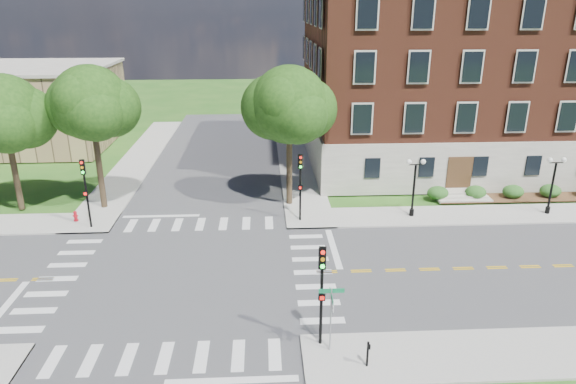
{
  "coord_description": "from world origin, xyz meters",
  "views": [
    {
      "loc": [
        4.42,
        -25.91,
        14.55
      ],
      "look_at": [
        6.01,
        4.77,
        3.2
      ],
      "focal_mm": 32.0,
      "sensor_mm": 36.0,
      "label": 1
    }
  ],
  "objects_px": {
    "twin_lamp_west": "(414,184)",
    "street_sign_pole": "(331,307)",
    "traffic_signal_se": "(322,284)",
    "twin_lamp_east": "(553,182)",
    "fire_hydrant": "(76,216)",
    "push_button_post": "(368,353)",
    "traffic_signal_nw": "(85,185)",
    "traffic_signal_ne": "(300,179)"
  },
  "relations": [
    {
      "from": "traffic_signal_nw",
      "to": "street_sign_pole",
      "type": "height_order",
      "value": "traffic_signal_nw"
    },
    {
      "from": "street_sign_pole",
      "to": "push_button_post",
      "type": "xyz_separation_m",
      "value": [
        1.43,
        -1.16,
        -1.51
      ]
    },
    {
      "from": "traffic_signal_se",
      "to": "traffic_signal_nw",
      "type": "relative_size",
      "value": 1.0
    },
    {
      "from": "twin_lamp_west",
      "to": "traffic_signal_se",
      "type": "bearing_deg",
      "value": -119.7
    },
    {
      "from": "fire_hydrant",
      "to": "traffic_signal_nw",
      "type": "bearing_deg",
      "value": -38.76
    },
    {
      "from": "twin_lamp_west",
      "to": "fire_hydrant",
      "type": "relative_size",
      "value": 5.64
    },
    {
      "from": "twin_lamp_east",
      "to": "fire_hydrant",
      "type": "relative_size",
      "value": 5.64
    },
    {
      "from": "traffic_signal_nw",
      "to": "traffic_signal_se",
      "type": "bearing_deg",
      "value": -43.55
    },
    {
      "from": "traffic_signal_nw",
      "to": "twin_lamp_west",
      "type": "relative_size",
      "value": 1.13
    },
    {
      "from": "twin_lamp_west",
      "to": "fire_hydrant",
      "type": "bearing_deg",
      "value": 179.35
    },
    {
      "from": "traffic_signal_se",
      "to": "twin_lamp_east",
      "type": "bearing_deg",
      "value": 38.17
    },
    {
      "from": "traffic_signal_nw",
      "to": "fire_hydrant",
      "type": "relative_size",
      "value": 6.4
    },
    {
      "from": "twin_lamp_west",
      "to": "fire_hydrant",
      "type": "height_order",
      "value": "twin_lamp_west"
    },
    {
      "from": "traffic_signal_nw",
      "to": "street_sign_pole",
      "type": "relative_size",
      "value": 1.55
    },
    {
      "from": "twin_lamp_east",
      "to": "traffic_signal_se",
      "type": "bearing_deg",
      "value": -141.83
    },
    {
      "from": "traffic_signal_ne",
      "to": "street_sign_pole",
      "type": "xyz_separation_m",
      "value": [
        0.25,
        -14.52,
        -0.88
      ]
    },
    {
      "from": "traffic_signal_nw",
      "to": "twin_lamp_east",
      "type": "distance_m",
      "value": 32.56
    },
    {
      "from": "traffic_signal_se",
      "to": "fire_hydrant",
      "type": "height_order",
      "value": "traffic_signal_se"
    },
    {
      "from": "twin_lamp_west",
      "to": "traffic_signal_ne",
      "type": "bearing_deg",
      "value": -177.31
    },
    {
      "from": "twin_lamp_east",
      "to": "fire_hydrant",
      "type": "bearing_deg",
      "value": 179.44
    },
    {
      "from": "traffic_signal_se",
      "to": "traffic_signal_ne",
      "type": "height_order",
      "value": "same"
    },
    {
      "from": "twin_lamp_east",
      "to": "street_sign_pole",
      "type": "distance_m",
      "value": 23.24
    },
    {
      "from": "traffic_signal_se",
      "to": "push_button_post",
      "type": "bearing_deg",
      "value": -42.46
    },
    {
      "from": "push_button_post",
      "to": "fire_hydrant",
      "type": "height_order",
      "value": "push_button_post"
    },
    {
      "from": "twin_lamp_west",
      "to": "street_sign_pole",
      "type": "xyz_separation_m",
      "value": [
        -7.85,
        -14.9,
        -0.21
      ]
    },
    {
      "from": "traffic_signal_se",
      "to": "street_sign_pole",
      "type": "xyz_separation_m",
      "value": [
        0.37,
        -0.49,
        -0.88
      ]
    },
    {
      "from": "traffic_signal_se",
      "to": "traffic_signal_ne",
      "type": "xyz_separation_m",
      "value": [
        0.12,
        14.03,
        0.0
      ]
    },
    {
      "from": "twin_lamp_west",
      "to": "street_sign_pole",
      "type": "height_order",
      "value": "twin_lamp_west"
    },
    {
      "from": "traffic_signal_ne",
      "to": "push_button_post",
      "type": "bearing_deg",
      "value": -83.89
    },
    {
      "from": "twin_lamp_west",
      "to": "street_sign_pole",
      "type": "distance_m",
      "value": 16.85
    },
    {
      "from": "push_button_post",
      "to": "fire_hydrant",
      "type": "xyz_separation_m",
      "value": [
        -17.46,
        16.33,
        -0.33
      ]
    },
    {
      "from": "street_sign_pole",
      "to": "push_button_post",
      "type": "bearing_deg",
      "value": -39.1
    },
    {
      "from": "push_button_post",
      "to": "fire_hydrant",
      "type": "bearing_deg",
      "value": 136.91
    },
    {
      "from": "traffic_signal_se",
      "to": "twin_lamp_east",
      "type": "relative_size",
      "value": 1.13
    },
    {
      "from": "street_sign_pole",
      "to": "traffic_signal_se",
      "type": "bearing_deg",
      "value": 127.38
    },
    {
      "from": "street_sign_pole",
      "to": "traffic_signal_ne",
      "type": "bearing_deg",
      "value": 90.98
    },
    {
      "from": "twin_lamp_east",
      "to": "street_sign_pole",
      "type": "bearing_deg",
      "value": -140.32
    },
    {
      "from": "traffic_signal_se",
      "to": "twin_lamp_west",
      "type": "bearing_deg",
      "value": 60.3
    },
    {
      "from": "traffic_signal_nw",
      "to": "push_button_post",
      "type": "distance_m",
      "value": 22.28
    },
    {
      "from": "traffic_signal_nw",
      "to": "fire_hydrant",
      "type": "xyz_separation_m",
      "value": [
        -1.38,
        1.11,
        -2.72
      ]
    },
    {
      "from": "twin_lamp_east",
      "to": "street_sign_pole",
      "type": "relative_size",
      "value": 1.36
    },
    {
      "from": "traffic_signal_se",
      "to": "twin_lamp_east",
      "type": "height_order",
      "value": "traffic_signal_se"
    }
  ]
}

